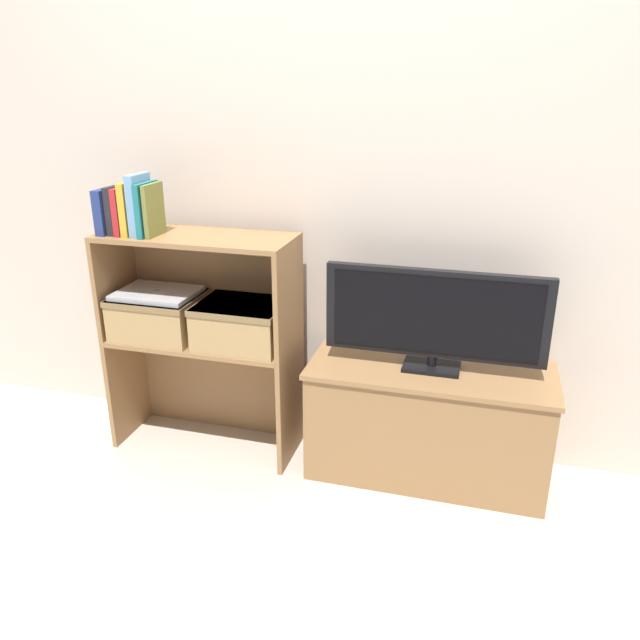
# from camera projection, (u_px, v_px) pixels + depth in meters

# --- Properties ---
(ground_plane) EXTENTS (16.00, 16.00, 0.00)m
(ground_plane) POSITION_uv_depth(u_px,v_px,m) (309.00, 480.00, 2.56)
(ground_plane) COLOR #BCB2A3
(wall_back) EXTENTS (10.00, 0.05, 2.40)m
(wall_back) POSITION_uv_depth(u_px,v_px,m) (337.00, 169.00, 2.50)
(wall_back) COLOR beige
(wall_back) RESTS_ON ground_plane
(tv_stand) EXTENTS (0.96, 0.40, 0.48)m
(tv_stand) POSITION_uv_depth(u_px,v_px,m) (428.00, 421.00, 2.53)
(tv_stand) COLOR olive
(tv_stand) RESTS_ON ground_plane
(tv) EXTENTS (0.85, 0.14, 0.40)m
(tv) POSITION_uv_depth(u_px,v_px,m) (435.00, 316.00, 2.37)
(tv) COLOR black
(tv) RESTS_ON tv_stand
(bookshelf_lower_tier) EXTENTS (0.80, 0.32, 0.51)m
(bookshelf_lower_tier) POSITION_uv_depth(u_px,v_px,m) (212.00, 373.00, 2.77)
(bookshelf_lower_tier) COLOR olive
(bookshelf_lower_tier) RESTS_ON ground_plane
(bookshelf_upper_tier) EXTENTS (0.80, 0.32, 0.45)m
(bookshelf_upper_tier) POSITION_uv_depth(u_px,v_px,m) (205.00, 270.00, 2.60)
(bookshelf_upper_tier) COLOR olive
(bookshelf_upper_tier) RESTS_ON bookshelf_lower_tier
(book_navy) EXTENTS (0.04, 0.15, 0.18)m
(book_navy) POSITION_uv_depth(u_px,v_px,m) (108.00, 211.00, 2.49)
(book_navy) COLOR navy
(book_navy) RESTS_ON bookshelf_upper_tier
(book_charcoal) EXTENTS (0.03, 0.12, 0.19)m
(book_charcoal) POSITION_uv_depth(u_px,v_px,m) (116.00, 210.00, 2.48)
(book_charcoal) COLOR #232328
(book_charcoal) RESTS_ON bookshelf_upper_tier
(book_crimson) EXTENTS (0.03, 0.14, 0.19)m
(book_crimson) POSITION_uv_depth(u_px,v_px,m) (124.00, 211.00, 2.47)
(book_crimson) COLOR #B22328
(book_crimson) RESTS_ON bookshelf_upper_tier
(book_mustard) EXTENTS (0.03, 0.15, 0.21)m
(book_mustard) POSITION_uv_depth(u_px,v_px,m) (131.00, 208.00, 2.46)
(book_mustard) COLOR gold
(book_mustard) RESTS_ON bookshelf_upper_tier
(book_skyblue) EXTENTS (0.04, 0.14, 0.24)m
(book_skyblue) POSITION_uv_depth(u_px,v_px,m) (140.00, 205.00, 2.45)
(book_skyblue) COLOR #709ECC
(book_skyblue) RESTS_ON bookshelf_upper_tier
(book_teal) EXTENTS (0.02, 0.16, 0.21)m
(book_teal) POSITION_uv_depth(u_px,v_px,m) (147.00, 209.00, 2.44)
(book_teal) COLOR #1E7075
(book_teal) RESTS_ON bookshelf_upper_tier
(book_olive) EXTENTS (0.02, 0.14, 0.21)m
(book_olive) POSITION_uv_depth(u_px,v_px,m) (154.00, 210.00, 2.44)
(book_olive) COLOR olive
(book_olive) RESTS_ON bookshelf_upper_tier
(storage_basket_left) EXTENTS (0.36, 0.29, 0.18)m
(storage_basket_left) POSITION_uv_depth(u_px,v_px,m) (159.00, 313.00, 2.65)
(storage_basket_left) COLOR tan
(storage_basket_left) RESTS_ON bookshelf_lower_tier
(storage_basket_right) EXTENTS (0.36, 0.29, 0.18)m
(storage_basket_right) POSITION_uv_depth(u_px,v_px,m) (242.00, 322.00, 2.55)
(storage_basket_right) COLOR tan
(storage_basket_right) RESTS_ON bookshelf_lower_tier
(laptop) EXTENTS (0.33, 0.25, 0.02)m
(laptop) POSITION_uv_depth(u_px,v_px,m) (157.00, 293.00, 2.62)
(laptop) COLOR #BCBCC1
(laptop) RESTS_ON storage_basket_left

